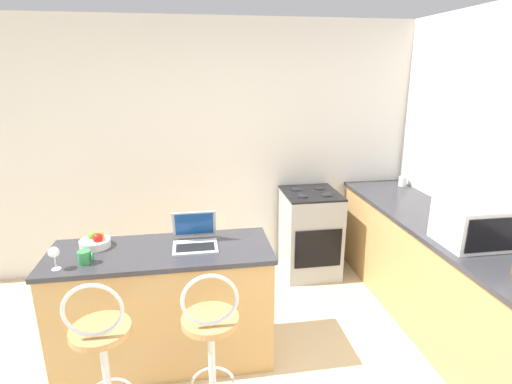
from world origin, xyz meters
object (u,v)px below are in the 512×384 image
at_px(wine_glass_short, 54,253).
at_px(bar_stool_far, 211,350).
at_px(microwave, 478,224).
at_px(stove_range, 310,233).
at_px(laptop, 195,237).
at_px(mug_green, 85,257).
at_px(fruit_bowl, 95,242).
at_px(bar_stool_near, 104,362).
at_px(mug_white, 403,181).

bearing_deg(wine_glass_short, bar_stool_far, -23.93).
bearing_deg(microwave, stove_range, 119.59).
bearing_deg(stove_range, bar_stool_far, -122.88).
bearing_deg(laptop, mug_green, -165.27).
relative_size(microwave, stove_range, 0.56).
bearing_deg(mug_green, fruit_bowl, 87.44).
relative_size(wine_glass_short, fruit_bowl, 0.73).
xyz_separation_m(bar_stool_near, laptop, (0.55, 0.66, 0.46)).
xyz_separation_m(microwave, wine_glass_short, (-2.87, 0.07, -0.04)).
bearing_deg(bar_stool_far, fruit_bowl, 136.36).
relative_size(bar_stool_near, mug_green, 10.57).
bearing_deg(mug_white, mug_green, -155.40).
relative_size(bar_stool_far, mug_green, 10.57).
xyz_separation_m(bar_stool_far, fruit_bowl, (-0.76, 0.73, 0.44)).
bearing_deg(laptop, bar_stool_near, -129.76).
height_order(bar_stool_far, mug_white, bar_stool_far).
bearing_deg(stove_range, fruit_bowl, -151.68).
height_order(laptop, fruit_bowl, laptop).
relative_size(bar_stool_far, fruit_bowl, 4.97).
distance_m(laptop, mug_white, 2.53).
relative_size(stove_range, mug_white, 8.93).
bearing_deg(mug_white, fruit_bowl, -159.56).
relative_size(microwave, wine_glass_short, 3.32).
xyz_separation_m(fruit_bowl, mug_white, (2.94, 1.10, 0.01)).
height_order(fruit_bowl, mug_white, fruit_bowl).
bearing_deg(bar_stool_near, mug_white, 33.16).
relative_size(stove_range, mug_green, 9.13).
relative_size(bar_stool_near, mug_white, 10.34).
xyz_separation_m(bar_stool_far, stove_range, (1.13, 1.75, -0.05)).
height_order(laptop, mug_white, laptop).
bearing_deg(fruit_bowl, bar_stool_far, -43.64).
height_order(bar_stool_near, bar_stool_far, same).
distance_m(bar_stool_far, mug_green, 1.01).
xyz_separation_m(laptop, fruit_bowl, (-0.70, 0.07, -0.02)).
relative_size(laptop, stove_range, 0.35).
xyz_separation_m(bar_stool_near, stove_range, (1.75, 1.75, -0.05)).
distance_m(bar_stool_far, laptop, 0.81).
distance_m(bar_stool_far, fruit_bowl, 1.14).
xyz_separation_m(bar_stool_near, bar_stool_far, (0.62, 0.00, 0.00)).
bearing_deg(mug_green, laptop, 14.73).
height_order(laptop, stove_range, laptop).
bearing_deg(bar_stool_near, bar_stool_far, 0.00).
bearing_deg(mug_white, stove_range, -175.93).
distance_m(laptop, stove_range, 1.70).
height_order(wine_glass_short, mug_green, wine_glass_short).
height_order(wine_glass_short, fruit_bowl, wine_glass_short).
bearing_deg(stove_range, microwave, -60.41).
bearing_deg(bar_stool_far, microwave, 10.16).
height_order(wine_glass_short, mug_white, wine_glass_short).
bearing_deg(wine_glass_short, fruit_bowl, 61.06).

